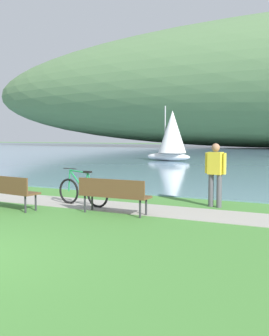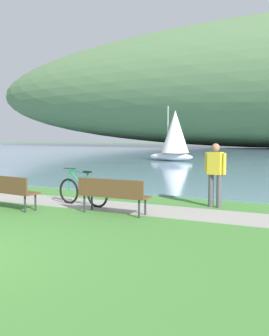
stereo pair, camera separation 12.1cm
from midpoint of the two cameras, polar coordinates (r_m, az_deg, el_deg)
shoreline_path at (r=10.86m, az=-5.18°, el=-5.42°), size 60.00×1.50×0.01m
park_bench_near_camera at (r=9.55m, az=-3.46°, el=-3.66°), size 1.80×0.49×0.88m
park_bench_further_along at (r=10.77m, az=-18.22°, el=-2.95°), size 1.85×0.71×0.88m
bicycle_beside_path at (r=10.84m, az=-7.86°, el=-3.37°), size 1.76×0.31×1.01m
person_at_shoreline at (r=10.69m, az=11.34°, el=-0.40°), size 0.60×0.29×1.71m
sailboat_mid_bay at (r=30.00m, az=5.33°, el=4.79°), size 3.63×2.27×4.18m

